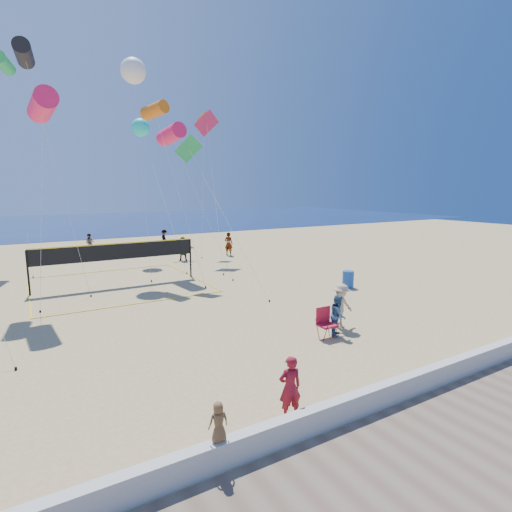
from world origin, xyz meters
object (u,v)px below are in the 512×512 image
volleyball_net (117,256)px  woman (290,387)px  camp_chair (325,321)px  trash_barrel (348,279)px

volleyball_net → woman: bearing=-87.6°
camp_chair → volleyball_net: (-4.92, 12.53, 1.03)m
camp_chair → volleyball_net: volleyball_net is taller
woman → camp_chair: size_ratio=1.24×
woman → trash_barrel: size_ratio=1.68×
trash_barrel → woman: bearing=-139.1°
woman → volleyball_net: bearing=-77.3°
woman → trash_barrel: 13.75m
woman → volleyball_net: volleyball_net is taller
trash_barrel → volleyball_net: volleyball_net is taller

